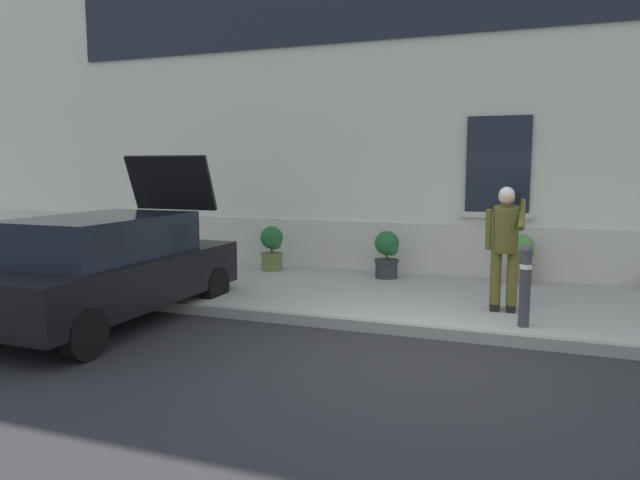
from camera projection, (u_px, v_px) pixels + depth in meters
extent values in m
plane|color=#232326|center=(416.00, 361.00, 6.47)|extent=(80.00, 80.00, 0.00)
cube|color=#99968E|center=(450.00, 301.00, 9.06)|extent=(24.00, 3.60, 0.15)
cube|color=gray|center=(431.00, 332.00, 7.33)|extent=(24.00, 0.12, 0.15)
cube|color=beige|center=(474.00, 82.00, 10.93)|extent=(24.00, 1.40, 7.50)
cube|color=#BCB7A8|center=(464.00, 255.00, 10.66)|extent=(24.00, 0.08, 1.10)
cube|color=black|center=(498.00, 164.00, 10.26)|extent=(1.10, 0.06, 1.70)
cube|color=#BCB7A8|center=(496.00, 215.00, 10.34)|extent=(1.30, 0.12, 0.10)
cube|color=black|center=(111.00, 279.00, 8.01)|extent=(1.77, 4.01, 0.64)
cube|color=black|center=(102.00, 237.00, 7.79)|extent=(1.55, 2.41, 0.56)
cube|color=black|center=(193.00, 270.00, 9.91)|extent=(1.66, 0.11, 0.20)
cube|color=yellow|center=(192.00, 260.00, 9.88)|extent=(0.52, 0.02, 0.12)
cube|color=#B21414|center=(155.00, 243.00, 10.11)|extent=(0.16, 0.04, 0.18)
cube|color=#B21414|center=(231.00, 247.00, 9.58)|extent=(0.16, 0.04, 0.18)
cube|color=black|center=(170.00, 183.00, 9.20)|extent=(1.49, 0.37, 0.87)
cylinder|color=black|center=(84.00, 334.00, 6.47)|extent=(0.20, 0.60, 0.60)
cylinder|color=black|center=(131.00, 279.00, 9.63)|extent=(0.20, 0.60, 0.60)
cylinder|color=black|center=(214.00, 286.00, 9.07)|extent=(0.20, 0.60, 0.60)
cylinder|color=#333338|center=(525.00, 290.00, 7.27)|extent=(0.14, 0.14, 0.95)
sphere|color=#333338|center=(527.00, 251.00, 7.20)|extent=(0.15, 0.15, 0.15)
cylinder|color=silver|center=(526.00, 267.00, 7.23)|extent=(0.15, 0.15, 0.06)
cylinder|color=#514C1E|center=(496.00, 279.00, 8.07)|extent=(0.15, 0.15, 0.82)
cube|color=black|center=(495.00, 306.00, 8.18)|extent=(0.12, 0.28, 0.10)
cylinder|color=#514C1E|center=(512.00, 280.00, 8.00)|extent=(0.15, 0.15, 0.82)
cube|color=black|center=(511.00, 307.00, 8.10)|extent=(0.12, 0.28, 0.10)
cylinder|color=#514C1E|center=(506.00, 229.00, 7.89)|extent=(0.34, 0.44, 0.67)
sphere|color=tan|center=(507.00, 197.00, 7.77)|extent=(0.22, 0.22, 0.22)
sphere|color=silver|center=(507.00, 194.00, 7.76)|extent=(0.21, 0.21, 0.21)
cylinder|color=#514C1E|center=(489.00, 230.00, 7.93)|extent=(0.09, 0.18, 0.57)
cylinder|color=#514C1E|center=(522.00, 215.00, 7.76)|extent=(0.09, 0.42, 0.42)
cube|color=black|center=(518.00, 198.00, 7.70)|extent=(0.07, 0.02, 0.15)
cylinder|color=#606B38|center=(272.00, 261.00, 11.31)|extent=(0.40, 0.40, 0.34)
cylinder|color=#606B38|center=(272.00, 254.00, 11.29)|extent=(0.44, 0.44, 0.05)
cylinder|color=#47331E|center=(272.00, 247.00, 11.27)|extent=(0.04, 0.04, 0.24)
sphere|color=#1E5628|center=(272.00, 238.00, 11.25)|extent=(0.44, 0.44, 0.44)
sphere|color=#1E5628|center=(275.00, 243.00, 11.18)|extent=(0.24, 0.24, 0.24)
cylinder|color=#2D2D30|center=(386.00, 269.00, 10.52)|extent=(0.40, 0.40, 0.34)
cylinder|color=#2D2D30|center=(387.00, 261.00, 10.50)|extent=(0.44, 0.44, 0.05)
cylinder|color=#47331E|center=(387.00, 253.00, 10.48)|extent=(0.04, 0.04, 0.24)
sphere|color=#1E5628|center=(387.00, 243.00, 10.46)|extent=(0.44, 0.44, 0.44)
sphere|color=#1E5628|center=(391.00, 249.00, 10.39)|extent=(0.24, 0.24, 0.24)
cylinder|color=#B25B38|center=(520.00, 274.00, 10.01)|extent=(0.40, 0.40, 0.34)
cylinder|color=#B25B38|center=(520.00, 266.00, 9.99)|extent=(0.44, 0.44, 0.05)
cylinder|color=#47331E|center=(521.00, 257.00, 9.97)|extent=(0.04, 0.04, 0.24)
sphere|color=#4C843D|center=(521.00, 247.00, 9.95)|extent=(0.44, 0.44, 0.44)
sphere|color=#4C843D|center=(527.00, 253.00, 9.88)|extent=(0.24, 0.24, 0.24)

